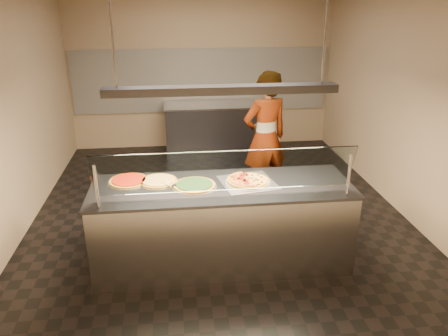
{
  "coord_description": "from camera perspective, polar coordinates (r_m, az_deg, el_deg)",
  "views": [
    {
      "loc": [
        -0.56,
        -5.43,
        2.79
      ],
      "look_at": [
        -0.04,
        -0.94,
        1.02
      ],
      "focal_mm": 35.0,
      "sensor_mm": 36.0,
      "label": 1
    }
  ],
  "objects": [
    {
      "name": "wall_back",
      "position": [
        8.55,
        -2.9,
        12.7
      ],
      "size": [
        5.0,
        0.02,
        3.0
      ],
      "primitive_type": "cube",
      "color": "tan",
      "rests_on": "ground"
    },
    {
      "name": "wall_front",
      "position": [
        2.8,
        5.67,
        -6.21
      ],
      "size": [
        5.0,
        0.02,
        3.0
      ],
      "primitive_type": "cube",
      "color": "tan",
      "rests_on": "ground"
    },
    {
      "name": "pizza_spinach",
      "position": [
        4.61,
        -3.87,
        -2.23
      ],
      "size": [
        0.47,
        0.47,
        0.03
      ],
      "color": "silver",
      "rests_on": "serving_counter"
    },
    {
      "name": "lamp_rod_right",
      "position": [
        4.47,
        13.13,
        17.08
      ],
      "size": [
        0.02,
        0.02,
        1.01
      ],
      "primitive_type": "cylinder",
      "color": "#B7B7BC",
      "rests_on": "ceiling"
    },
    {
      "name": "sneeze_guard",
      "position": [
        4.2,
        0.25,
        -0.47
      ],
      "size": [
        2.54,
        0.18,
        0.54
      ],
      "color": "#B7B7BC",
      "rests_on": "serving_counter"
    },
    {
      "name": "heat_lamp_housing",
      "position": [
        4.32,
        -0.29,
        10.18
      ],
      "size": [
        2.3,
        0.18,
        0.08
      ],
      "primitive_type": "cube",
      "color": "#3E3E44",
      "rests_on": "ceiling"
    },
    {
      "name": "serving_counter",
      "position": [
        4.84,
        -0.26,
        -7.34
      ],
      "size": [
        2.78,
        0.94,
        0.93
      ],
      "color": "#B7B7BC",
      "rests_on": "ground"
    },
    {
      "name": "half_pizza_sausage",
      "position": [
        4.72,
        4.48,
        -1.56
      ],
      "size": [
        0.31,
        0.49,
        0.04
      ],
      "color": "#915E1A",
      "rests_on": "perforated_tray"
    },
    {
      "name": "wall_left",
      "position": [
        5.91,
        -25.93,
        6.63
      ],
      "size": [
        0.02,
        6.0,
        3.0
      ],
      "primitive_type": "cube",
      "color": "tan",
      "rests_on": "ground"
    },
    {
      "name": "prep_table",
      "position": [
        8.34,
        -1.65,
        5.21
      ],
      "size": [
        1.76,
        0.74,
        0.93
      ],
      "color": "#3E3E44",
      "rests_on": "ground"
    },
    {
      "name": "wall_right",
      "position": [
        6.37,
        22.56,
        8.08
      ],
      "size": [
        0.02,
        6.0,
        3.0
      ],
      "primitive_type": "cube",
      "color": "tan",
      "rests_on": "ground"
    },
    {
      "name": "half_pizza_pepperoni",
      "position": [
        4.68,
        1.85,
        -1.59
      ],
      "size": [
        0.31,
        0.49,
        0.05
      ],
      "color": "#915E1A",
      "rests_on": "perforated_tray"
    },
    {
      "name": "pizza_spatula",
      "position": [
        4.62,
        -6.83,
        -2.11
      ],
      "size": [
        0.28,
        0.17,
        0.02
      ],
      "color": "#B7B7BC",
      "rests_on": "pizza_spinach"
    },
    {
      "name": "tile_band",
      "position": [
        8.56,
        -2.86,
        11.34
      ],
      "size": [
        4.9,
        0.02,
        1.2
      ],
      "primitive_type": "cube",
      "color": "silver",
      "rests_on": "wall_back"
    },
    {
      "name": "perforated_tray",
      "position": [
        4.71,
        3.16,
        -1.84
      ],
      "size": [
        0.65,
        0.65,
        0.01
      ],
      "color": "silver",
      "rests_on": "serving_counter"
    },
    {
      "name": "ground",
      "position": [
        6.13,
        -0.69,
        -5.77
      ],
      "size": [
        5.0,
        6.0,
        0.02
      ],
      "primitive_type": "cube",
      "color": "black",
      "rests_on": "ground"
    },
    {
      "name": "pizza_cheese",
      "position": [
        4.77,
        -8.58,
        -1.66
      ],
      "size": [
        0.43,
        0.43,
        0.03
      ],
      "color": "silver",
      "rests_on": "serving_counter"
    },
    {
      "name": "worker",
      "position": [
        6.19,
        5.4,
        3.93
      ],
      "size": [
        0.8,
        0.66,
        1.88
      ],
      "primitive_type": "imported",
      "rotation": [
        0.0,
        0.0,
        3.48
      ],
      "color": "#24212A",
      "rests_on": "ground"
    },
    {
      "name": "pizza_tomato",
      "position": [
        4.83,
        -12.31,
        -1.59
      ],
      "size": [
        0.45,
        0.45,
        0.03
      ],
      "color": "silver",
      "rests_on": "serving_counter"
    },
    {
      "name": "lamp_rod_left",
      "position": [
        4.26,
        -14.41,
        16.77
      ],
      "size": [
        0.02,
        0.02,
        1.01
      ],
      "primitive_type": "cylinder",
      "color": "#B7B7BC",
      "rests_on": "ceiling"
    }
  ]
}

